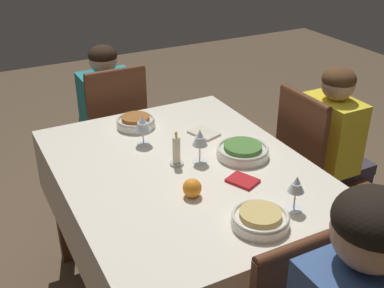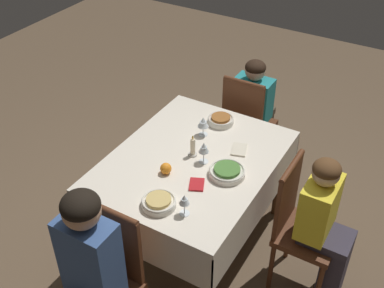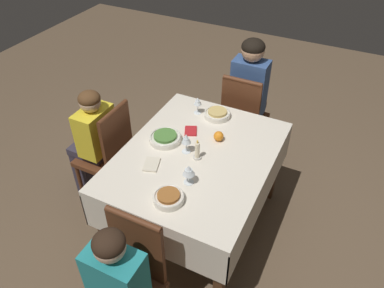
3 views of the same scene
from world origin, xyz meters
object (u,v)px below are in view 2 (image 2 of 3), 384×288
Objects in this scene: person_child_yellow at (325,226)px; orange_fruit at (166,168)px; dining_table at (192,171)px; person_adult_denim at (86,276)px; napkin_spare_side at (197,184)px; wine_glass_west at (184,200)px; wine_glass_south at (204,148)px; chair_south at (299,223)px; chair_east at (246,122)px; napkin_red_folded at (239,150)px; bowl_west at (159,202)px; person_child_teal at (255,109)px; bowl_east at (221,120)px; chair_west at (108,277)px; candle_centerpiece at (193,148)px; wine_glass_east at (203,123)px; bowl_south at (227,172)px.

person_child_yellow is 14.57× the size of orange_fruit.
person_adult_denim is (-1.04, 0.02, 0.03)m from dining_table.
dining_table is 9.16× the size of napkin_spare_side.
person_adult_denim is at bearing 157.61° from wine_glass_west.
person_adult_denim is 1.43m from person_child_yellow.
napkin_spare_side is at bearing -161.11° from wine_glass_south.
chair_east is (0.85, 0.76, 0.00)m from chair_south.
napkin_red_folded reaches higher than dining_table.
bowl_west is (-0.47, -0.05, 0.13)m from dining_table.
person_child_yellow is 1.02× the size of person_child_teal.
wine_glass_south is at bearing 147.40° from napkin_red_folded.
orange_fruit is at bearing 104.20° from person_child_yellow.
bowl_east reaches higher than napkin_spare_side.
person_adult_denim reaches higher than bowl_east.
wine_glass_west is at bearing 179.34° from napkin_red_folded.
bowl_east is (1.35, 0.01, 0.26)m from chair_west.
person_child_yellow is 0.88m from wine_glass_south.
napkin_red_folded is (0.44, -0.29, -0.03)m from orange_fruit.
dining_table is 0.91m from person_child_yellow.
person_adult_denim is at bearing 178.62° from dining_table.
candle_centerpiece is (-1.01, 0.00, 0.25)m from person_child_teal.
person_adult_denim is 1.32m from wine_glass_east.
dining_table is at bearing -18.91° from orange_fruit.
orange_fruit reaches higher than napkin_spare_side.
chair_east is at bearing 5.99° from wine_glass_south.
chair_east is 0.95m from wine_glass_south.
candle_centerpiece reaches higher than orange_fruit.
chair_west is at bearing 140.30° from chair_south.
napkin_spare_side is at bearing -20.75° from bowl_west.
bowl_east is 0.70m from napkin_spare_side.
napkin_spare_side is (-0.25, -0.17, -0.05)m from candle_centerpiece.
chair_east is 6.72× the size of wine_glass_east.
chair_south is 0.90m from orange_fruit.
chair_east is at bearing 8.66° from napkin_spare_side.
chair_east is at bearing 9.65° from wine_glass_west.
wine_glass_south is (-0.88, -0.09, 0.35)m from chair_east.
wine_glass_west is at bearing -154.63° from candle_centerpiece.
chair_west is at bearing 167.61° from napkin_red_folded.
bowl_east is at bearing 31.43° from bowl_south.
chair_west and chair_east have the same top height.
wine_glass_south is 0.25m from napkin_spare_side.
chair_east is 4.18× the size of bowl_south.
bowl_south is at bearing -96.74° from dining_table.
chair_south is at bearing 131.88° from chair_east.
candle_centerpiece reaches higher than napkin_red_folded.
person_child_yellow is 0.68m from bowl_south.
person_adult_denim is 1.18× the size of person_child_teal.
person_child_yellow is (0.00, -0.16, 0.06)m from chair_south.
chair_east is at bearing -2.67° from bowl_east.
person_child_yellow is at bearing -87.90° from wine_glass_south.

